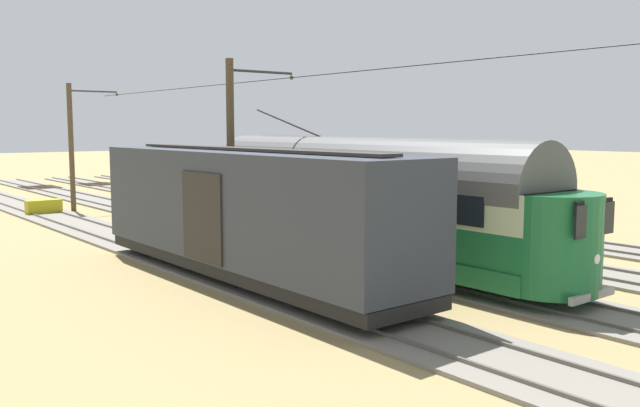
{
  "coord_description": "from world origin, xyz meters",
  "views": [
    {
      "loc": [
        17.52,
        22.66,
        4.61
      ],
      "look_at": [
        2.52,
        3.88,
        1.91
      ],
      "focal_mm": 37.9,
      "sensor_mm": 36.0,
      "label": 1
    }
  ],
  "objects_px": {
    "boxcar_adjacent": "(246,210)",
    "catenary_pole_mid_near": "(233,154)",
    "vintage_streetcar": "(361,198)",
    "track_end_bumper": "(44,207)",
    "catenary_pole_foreground": "(73,145)"
  },
  "relations": [
    {
      "from": "boxcar_adjacent",
      "to": "catenary_pole_foreground",
      "type": "xyz_separation_m",
      "value": [
        -1.88,
        -20.7,
        1.52
      ]
    },
    {
      "from": "catenary_pole_foreground",
      "to": "track_end_bumper",
      "type": "bearing_deg",
      "value": 19.39
    },
    {
      "from": "catenary_pole_foreground",
      "to": "catenary_pole_mid_near",
      "type": "height_order",
      "value": "same"
    },
    {
      "from": "vintage_streetcar",
      "to": "boxcar_adjacent",
      "type": "relative_size",
      "value": 1.25
    },
    {
      "from": "boxcar_adjacent",
      "to": "catenary_pole_mid_near",
      "type": "height_order",
      "value": "catenary_pole_mid_near"
    },
    {
      "from": "catenary_pole_foreground",
      "to": "track_end_bumper",
      "type": "xyz_separation_m",
      "value": [
        1.88,
        0.66,
        -3.29
      ]
    },
    {
      "from": "boxcar_adjacent",
      "to": "track_end_bumper",
      "type": "height_order",
      "value": "boxcar_adjacent"
    },
    {
      "from": "catenary_pole_foreground",
      "to": "catenary_pole_mid_near",
      "type": "relative_size",
      "value": 1.0
    },
    {
      "from": "vintage_streetcar",
      "to": "track_end_bumper",
      "type": "bearing_deg",
      "value": -77.42
    },
    {
      "from": "boxcar_adjacent",
      "to": "catenary_pole_foreground",
      "type": "bearing_deg",
      "value": -95.19
    },
    {
      "from": "boxcar_adjacent",
      "to": "catenary_pole_foreground",
      "type": "height_order",
      "value": "catenary_pole_foreground"
    },
    {
      "from": "catenary_pole_foreground",
      "to": "vintage_streetcar",
      "type": "bearing_deg",
      "value": 97.18
    },
    {
      "from": "vintage_streetcar",
      "to": "catenary_pole_foreground",
      "type": "distance_m",
      "value": 21.05
    },
    {
      "from": "catenary_pole_mid_near",
      "to": "track_end_bumper",
      "type": "xyz_separation_m",
      "value": [
        1.88,
        -16.25,
        -3.29
      ]
    },
    {
      "from": "boxcar_adjacent",
      "to": "track_end_bumper",
      "type": "bearing_deg",
      "value": -90.01
    }
  ]
}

